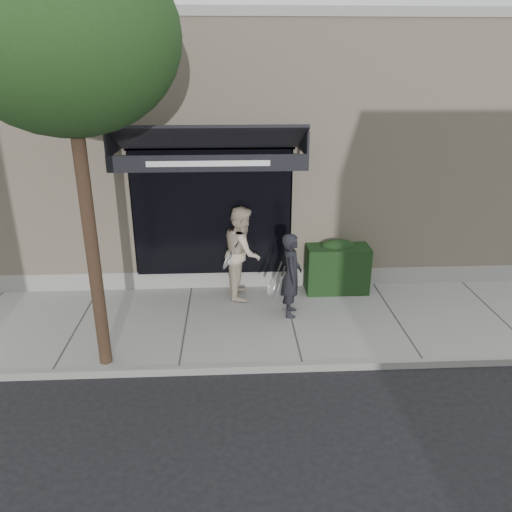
{
  "coord_description": "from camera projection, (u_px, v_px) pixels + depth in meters",
  "views": [
    {
      "loc": [
        -1.11,
        -8.39,
        4.69
      ],
      "look_at": [
        -0.65,
        0.6,
        1.18
      ],
      "focal_mm": 35.0,
      "sensor_mm": 36.0,
      "label": 1
    }
  ],
  "objects": [
    {
      "name": "pedestrian_front",
      "position": [
        291.0,
        275.0,
        9.4
      ],
      "size": [
        0.75,
        0.88,
        1.64
      ],
      "color": "black",
      "rests_on": "sidewalk"
    },
    {
      "name": "sidewalk",
      "position": [
        291.0,
        321.0,
        9.54
      ],
      "size": [
        20.0,
        3.0,
        0.12
      ],
      "primitive_type": "cube",
      "color": "gray",
      "rests_on": "ground"
    },
    {
      "name": "hedge",
      "position": [
        337.0,
        266.0,
        10.54
      ],
      "size": [
        1.3,
        0.7,
        1.14
      ],
      "color": "black",
      "rests_on": "sidewalk"
    },
    {
      "name": "ground",
      "position": [
        291.0,
        324.0,
        9.56
      ],
      "size": [
        80.0,
        80.0,
        0.0
      ],
      "primitive_type": "plane",
      "color": "black",
      "rests_on": "ground"
    },
    {
      "name": "pedestrian_back",
      "position": [
        242.0,
        252.0,
        10.17
      ],
      "size": [
        0.77,
        0.93,
        1.91
      ],
      "color": "beige",
      "rests_on": "sidewalk"
    },
    {
      "name": "street_tree",
      "position": [
        65.0,
        38.0,
        6.39
      ],
      "size": [
        3.0,
        3.0,
        6.28
      ],
      "color": "black",
      "rests_on": "ground"
    },
    {
      "name": "curb",
      "position": [
        303.0,
        367.0,
        8.1
      ],
      "size": [
        20.0,
        0.1,
        0.14
      ],
      "primitive_type": "cube",
      "color": "gray",
      "rests_on": "ground"
    },
    {
      "name": "building_facade",
      "position": [
        271.0,
        141.0,
        13.18
      ],
      "size": [
        14.3,
        8.04,
        5.64
      ],
      "color": "beige",
      "rests_on": "ground"
    }
  ]
}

